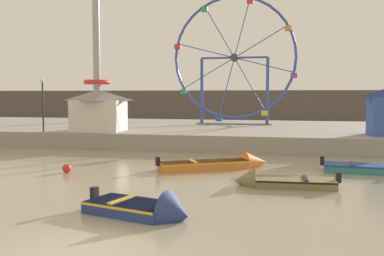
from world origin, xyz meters
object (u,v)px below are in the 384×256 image
Objects in this scene: motorboat_teal_painted at (382,169)px; promenade_lamp_near at (43,97)px; motorboat_olive_wood at (273,182)px; mooring_buoy_orange at (67,168)px; ferris_wheel_blue_frame at (234,60)px; carnival_booth_white_ticket at (99,110)px; motorboat_navy_blue at (150,210)px; motorboat_orange_hull at (225,164)px; drop_tower_steel_tower at (97,63)px.

promenade_lamp_near is (-22.04, 6.12, 3.46)m from motorboat_teal_painted.
motorboat_olive_wood is 10.14m from mooring_buoy_orange.
ferris_wheel_blue_frame is 16.86m from promenade_lamp_near.
motorboat_teal_painted is at bearing -60.82° from ferris_wheel_blue_frame.
carnival_booth_white_ticket is 9.37× the size of mooring_buoy_orange.
motorboat_navy_blue is 8.73× the size of mooring_buoy_orange.
motorboat_orange_hull is 13.16m from carnival_booth_white_ticket.
motorboat_orange_hull is 0.50× the size of ferris_wheel_blue_frame.
ferris_wheel_blue_frame is at bearing 107.37° from motorboat_navy_blue.
motorboat_olive_wood is at bearing -78.66° from ferris_wheel_blue_frame.
ferris_wheel_blue_frame is at bearing 73.44° from mooring_buoy_orange.
ferris_wheel_blue_frame is at bearing 123.18° from motorboat_teal_painted.
motorboat_orange_hull is at bearing -59.85° from motorboat_olive_wood.
motorboat_navy_blue is 0.25× the size of drop_tower_steel_tower.
carnival_booth_white_ticket is (-10.48, 7.54, 2.52)m from motorboat_orange_hull.
motorboat_teal_painted is 29.94m from drop_tower_steel_tower.
ferris_wheel_blue_frame is 2.79× the size of carnival_booth_white_ticket.
ferris_wheel_blue_frame is (-1.53, 16.78, 6.71)m from motorboat_orange_hull.
promenade_lamp_near is (-13.24, 15.83, 3.47)m from motorboat_navy_blue.
motorboat_teal_painted is at bearing -37.60° from drop_tower_steel_tower.
mooring_buoy_orange is (-7.43, -3.06, -0.01)m from motorboat_orange_hull.
motorboat_orange_hull is at bearing -23.54° from promenade_lamp_near.
motorboat_navy_blue reaches higher than motorboat_olive_wood.
carnival_booth_white_ticket is at bearing -44.32° from motorboat_olive_wood.
motorboat_orange_hull is 7.79m from motorboat_teal_painted.
motorboat_navy_blue is at bearing -88.89° from ferris_wheel_blue_frame.
motorboat_teal_painted is at bearing -15.52° from promenade_lamp_near.
motorboat_olive_wood is 9.99× the size of mooring_buoy_orange.
motorboat_orange_hull is 1.32× the size of motorboat_olive_wood.
motorboat_teal_painted is 15.54m from mooring_buoy_orange.
drop_tower_steel_tower reaches higher than carnival_booth_white_ticket.
promenade_lamp_near reaches higher than motorboat_navy_blue.
motorboat_orange_hull is 1.51× the size of motorboat_navy_blue.
motorboat_orange_hull is at bearing -175.35° from motorboat_teal_painted.
motorboat_navy_blue is 0.80× the size of motorboat_teal_painted.
motorboat_orange_hull is 1.51× the size of promenade_lamp_near.
motorboat_olive_wood is (2.66, -4.10, -0.03)m from motorboat_orange_hull.
motorboat_teal_painted is 20.26m from ferris_wheel_blue_frame.
motorboat_olive_wood is at bearing -86.54° from motorboat_orange_hull.
motorboat_olive_wood is at bearing -50.74° from drop_tower_steel_tower.
promenade_lamp_near is (1.06, -11.67, -3.33)m from drop_tower_steel_tower.
motorboat_olive_wood is 0.29× the size of drop_tower_steel_tower.
motorboat_navy_blue is at bearing -62.54° from drop_tower_steel_tower.
carnival_booth_white_ticket is (4.83, -10.34, -4.26)m from drop_tower_steel_tower.
motorboat_teal_painted is 0.31× the size of drop_tower_steel_tower.
motorboat_teal_painted reaches higher than motorboat_olive_wood.
ferris_wheel_blue_frame reaches higher than motorboat_orange_hull.
motorboat_teal_painted is 23.14m from promenade_lamp_near.
mooring_buoy_orange is (-15.22, -3.15, 0.00)m from motorboat_teal_painted.
mooring_buoy_orange is (-5.90, -19.84, -6.72)m from ferris_wheel_blue_frame.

